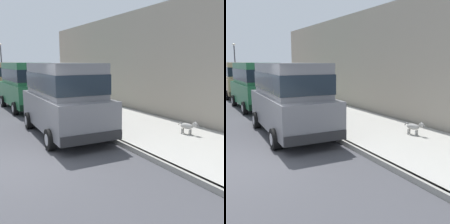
# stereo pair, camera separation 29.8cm
# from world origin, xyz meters

# --- Properties ---
(ground_plane) EXTENTS (80.00, 80.00, 0.00)m
(ground_plane) POSITION_xyz_m (0.00, 0.00, 0.00)
(ground_plane) COLOR #424247
(curb) EXTENTS (0.16, 64.00, 0.14)m
(curb) POSITION_xyz_m (3.20, 0.00, 0.07)
(curb) COLOR gray
(curb) RESTS_ON ground
(sidewalk) EXTENTS (3.60, 64.00, 0.14)m
(sidewalk) POSITION_xyz_m (5.00, 0.00, 0.07)
(sidewalk) COLOR #A8A59E
(sidewalk) RESTS_ON ground
(car_grey_van) EXTENTS (2.24, 4.95, 2.52)m
(car_grey_van) POSITION_xyz_m (2.14, 2.25, 1.39)
(car_grey_van) COLOR slate
(car_grey_van) RESTS_ON ground
(car_green_van) EXTENTS (2.25, 4.96, 2.52)m
(car_green_van) POSITION_xyz_m (2.22, 8.41, 1.39)
(car_green_van) COLOR #23663D
(car_green_van) RESTS_ON ground
(car_tan_van) EXTENTS (2.16, 4.91, 2.52)m
(car_tan_van) POSITION_xyz_m (2.14, 14.45, 1.39)
(car_tan_van) COLOR tan
(car_tan_van) RESTS_ON ground
(car_red_sedan) EXTENTS (2.08, 4.62, 1.92)m
(car_red_sedan) POSITION_xyz_m (2.07, 20.27, 0.98)
(car_red_sedan) COLOR red
(car_red_sedan) RESTS_ON ground
(dog_grey) EXTENTS (0.36, 0.72, 0.49)m
(dog_grey) POSITION_xyz_m (5.57, -0.34, 0.43)
(dog_grey) COLOR #999691
(dog_grey) RESTS_ON sidewalk
(fire_hydrant) EXTENTS (0.34, 0.24, 0.72)m
(fire_hydrant) POSITION_xyz_m (3.65, 3.28, 0.48)
(fire_hydrant) COLOR red
(fire_hydrant) RESTS_ON sidewalk
(street_lamp) EXTENTS (0.36, 0.36, 4.42)m
(street_lamp) POSITION_xyz_m (3.55, 25.39, 2.91)
(street_lamp) COLOR #2D2D33
(street_lamp) RESTS_ON sidewalk
(building_facade) EXTENTS (0.50, 20.00, 5.06)m
(building_facade) POSITION_xyz_m (7.10, 5.85, 2.53)
(building_facade) COLOR #9E9384
(building_facade) RESTS_ON ground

